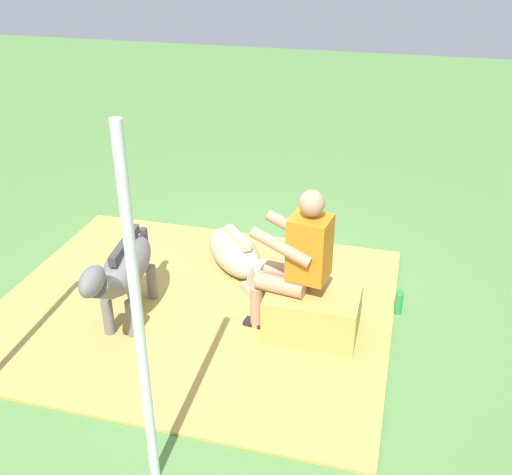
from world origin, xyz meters
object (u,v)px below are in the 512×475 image
Objects in this scene: pony_lying at (239,256)px; tent_pole_left at (139,327)px; person_seated at (296,258)px; pony_standing at (123,270)px; soda_bottle at (399,301)px; hay_bale at (313,313)px.

pony_lying is 0.53× the size of tent_pole_left.
pony_standing is at bearing 10.87° from person_seated.
pony_standing is (1.37, 0.26, -0.17)m from person_seated.
tent_pole_left is (0.52, 1.69, 0.44)m from person_seated.
soda_bottle is at bearing -121.98° from tent_pole_left.
pony_lying is at bearing -85.73° from tent_pole_left.
person_seated reaches higher than pony_lying.
pony_lying reaches higher than hay_bale.
soda_bottle is at bearing -144.22° from hay_bale.
pony_lying is at bearing -10.61° from soda_bottle.
hay_bale is 2.87× the size of soda_bottle.
soda_bottle is (-1.53, 0.29, -0.07)m from pony_lying.
soda_bottle is at bearing -150.56° from person_seated.
pony_standing is at bearing 9.18° from hay_bale.
hay_bale reaches higher than soda_bottle.
pony_standing is 1.13× the size of pony_lying.
hay_bale is 0.58× the size of person_seated.
person_seated is 1.41m from pony_standing.
pony_lying is 2.63m from tent_pole_left.
hay_bale is at bearing 35.78° from soda_bottle.
hay_bale is 1.15m from pony_lying.
person_seated reaches higher than soda_bottle.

